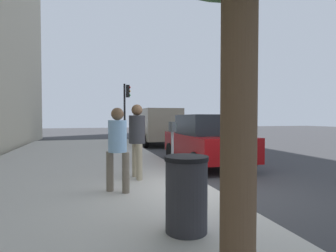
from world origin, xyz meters
name	(u,v)px	position (x,y,z in m)	size (l,w,h in m)	color
ground_plane	(211,193)	(0.00, 0.00, 0.00)	(80.00, 80.00, 0.00)	#38383A
sidewalk_slab	(67,202)	(0.00, 3.00, 0.07)	(28.00, 6.00, 0.15)	#B7B2A8
parking_meter	(172,136)	(1.48, 0.45, 1.17)	(0.36, 0.12, 1.41)	gray
pedestrian_at_meter	(137,134)	(1.27, 1.44, 1.26)	(0.55, 0.40, 1.85)	tan
pedestrian_bystander	(118,143)	(0.14, 2.03, 1.16)	(0.38, 0.45, 1.72)	#726656
parked_sedan_near	(206,140)	(3.37, -1.35, 0.89)	(4.44, 2.05, 1.77)	maroon
parked_van_far	(156,124)	(10.99, -1.35, 1.26)	(5.22, 2.15, 2.18)	gray
traffic_signal	(126,103)	(11.44, 0.40, 2.58)	(0.24, 0.44, 3.60)	black
trash_bin	(186,194)	(-2.07, 1.34, 0.66)	(0.59, 0.59, 1.01)	#2D2D33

